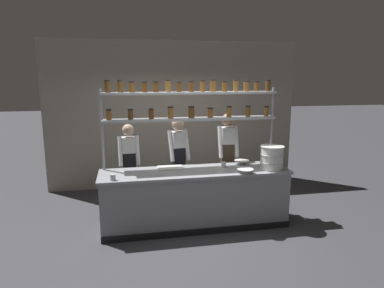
# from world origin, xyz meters

# --- Properties ---
(ground_plane) EXTENTS (40.00, 40.00, 0.00)m
(ground_plane) POSITION_xyz_m (0.00, 0.00, 0.00)
(ground_plane) COLOR #3D3D42
(back_wall) EXTENTS (5.39, 0.12, 3.12)m
(back_wall) POSITION_xyz_m (0.00, 2.21, 1.56)
(back_wall) COLOR #9E9384
(back_wall) RESTS_ON ground_plane
(prep_counter) EXTENTS (2.99, 0.76, 0.92)m
(prep_counter) POSITION_xyz_m (0.00, -0.00, 0.46)
(prep_counter) COLOR gray
(prep_counter) RESTS_ON ground_plane
(spice_shelf_unit) EXTENTS (2.87, 0.28, 2.33)m
(spice_shelf_unit) POSITION_xyz_m (-0.00, 0.33, 1.89)
(spice_shelf_unit) COLOR #999BA0
(spice_shelf_unit) RESTS_ON ground_plane
(chef_left) EXTENTS (0.37, 0.29, 1.59)m
(chef_left) POSITION_xyz_m (-1.01, 0.73, 0.90)
(chef_left) COLOR black
(chef_left) RESTS_ON ground_plane
(chef_center) EXTENTS (0.39, 0.32, 1.67)m
(chef_center) POSITION_xyz_m (-0.16, 0.70, 0.96)
(chef_center) COLOR black
(chef_center) RESTS_ON ground_plane
(chef_right) EXTENTS (0.38, 0.31, 1.74)m
(chef_right) POSITION_xyz_m (0.72, 0.62, 1.01)
(chef_right) COLOR black
(chef_right) RESTS_ON ground_plane
(container_stack) EXTENTS (0.38, 0.38, 0.38)m
(container_stack) POSITION_xyz_m (1.22, -0.15, 1.11)
(container_stack) COLOR white
(container_stack) RESTS_ON prep_counter
(cutting_board) EXTENTS (0.40, 0.26, 0.02)m
(cutting_board) POSITION_xyz_m (-0.37, 0.19, 0.93)
(cutting_board) COLOR silver
(cutting_board) RESTS_ON prep_counter
(prep_bowl_near_left) EXTENTS (0.25, 0.25, 0.07)m
(prep_bowl_near_left) POSITION_xyz_m (0.85, 0.23, 0.95)
(prep_bowl_near_left) COLOR silver
(prep_bowl_near_left) RESTS_ON prep_counter
(prep_bowl_center_front) EXTENTS (0.25, 0.25, 0.07)m
(prep_bowl_center_front) POSITION_xyz_m (0.73, -0.30, 0.95)
(prep_bowl_center_front) COLOR white
(prep_bowl_center_front) RESTS_ON prep_counter
(serving_cup_front) EXTENTS (0.07, 0.07, 0.09)m
(serving_cup_front) POSITION_xyz_m (0.50, 0.09, 0.97)
(serving_cup_front) COLOR silver
(serving_cup_front) RESTS_ON prep_counter
(serving_cup_by_board) EXTENTS (0.08, 0.08, 0.09)m
(serving_cup_by_board) POSITION_xyz_m (-1.26, -0.27, 0.96)
(serving_cup_by_board) COLOR #B2B7BC
(serving_cup_by_board) RESTS_ON prep_counter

